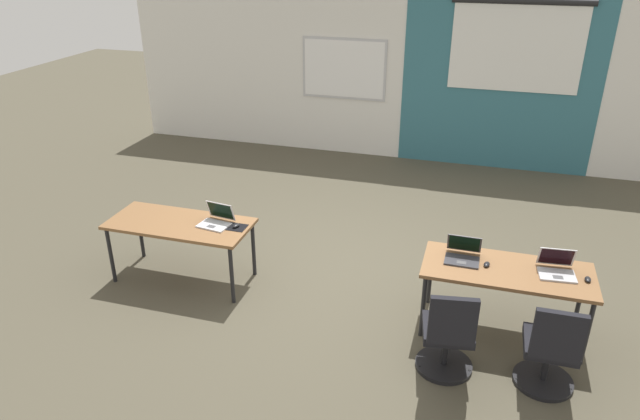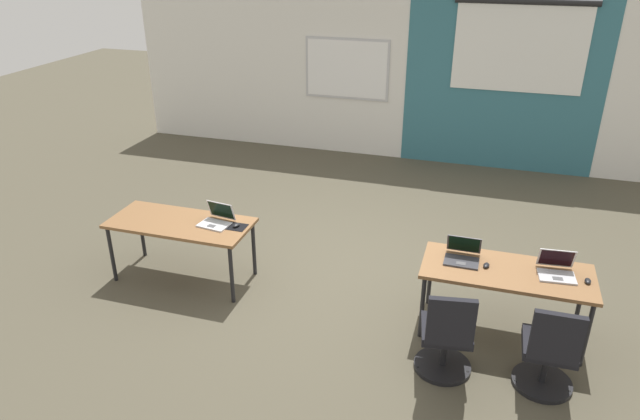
{
  "view_description": "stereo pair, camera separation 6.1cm",
  "coord_description": "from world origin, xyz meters",
  "px_view_note": "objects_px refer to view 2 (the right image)",
  "views": [
    {
      "loc": [
        1.37,
        -5.65,
        3.6
      ],
      "look_at": [
        -0.2,
        -0.32,
        0.95
      ],
      "focal_mm": 32.46,
      "sensor_mm": 36.0,
      "label": 1
    },
    {
      "loc": [
        1.43,
        -5.63,
        3.6
      ],
      "look_at": [
        -0.2,
        -0.32,
        0.95
      ],
      "focal_mm": 32.46,
      "sensor_mm": 36.0,
      "label": 2
    }
  ],
  "objects_px": {
    "laptop_near_right_inner": "(462,255)",
    "mouse_near_right_end": "(588,281)",
    "mouse_near_right_inner": "(486,265)",
    "desk_near_left": "(181,226)",
    "desk_near_right": "(507,275)",
    "mouse_near_left_inner": "(236,225)",
    "chair_near_right_inner": "(446,339)",
    "chair_near_right_end": "(549,355)",
    "laptop_near_left_inner": "(217,220)",
    "laptop_near_right_end": "(557,270)"
  },
  "relations": [
    {
      "from": "laptop_near_right_inner",
      "to": "chair_near_right_end",
      "type": "height_order",
      "value": "laptop_near_right_inner"
    },
    {
      "from": "chair_near_right_inner",
      "to": "desk_near_left",
      "type": "bearing_deg",
      "value": -23.37
    },
    {
      "from": "desk_near_right",
      "to": "laptop_near_left_inner",
      "type": "height_order",
      "value": "laptop_near_left_inner"
    },
    {
      "from": "laptop_near_left_inner",
      "to": "mouse_near_right_end",
      "type": "height_order",
      "value": "laptop_near_left_inner"
    },
    {
      "from": "desk_near_left",
      "to": "mouse_near_right_inner",
      "type": "distance_m",
      "value": 3.3
    },
    {
      "from": "desk_near_left",
      "to": "laptop_near_left_inner",
      "type": "bearing_deg",
      "value": 10.46
    },
    {
      "from": "mouse_near_right_inner",
      "to": "mouse_near_left_inner",
      "type": "bearing_deg",
      "value": 178.59
    },
    {
      "from": "chair_near_right_inner",
      "to": "chair_near_right_end",
      "type": "bearing_deg",
      "value": 173.59
    },
    {
      "from": "mouse_near_left_inner",
      "to": "mouse_near_right_end",
      "type": "bearing_deg",
      "value": -1.26
    },
    {
      "from": "chair_near_right_end",
      "to": "laptop_near_right_inner",
      "type": "bearing_deg",
      "value": -44.83
    },
    {
      "from": "desk_near_right",
      "to": "laptop_near_right_end",
      "type": "relative_size",
      "value": 4.48
    },
    {
      "from": "chair_near_right_end",
      "to": "chair_near_right_inner",
      "type": "bearing_deg",
      "value": 2.2
    },
    {
      "from": "chair_near_right_inner",
      "to": "mouse_near_left_inner",
      "type": "bearing_deg",
      "value": -28.48
    },
    {
      "from": "mouse_near_left_inner",
      "to": "chair_near_right_end",
      "type": "xyz_separation_m",
      "value": [
        3.24,
        -0.8,
        -0.36
      ]
    },
    {
      "from": "mouse_near_right_inner",
      "to": "mouse_near_right_end",
      "type": "xyz_separation_m",
      "value": [
        0.9,
        -0.01,
        0.0
      ]
    },
    {
      "from": "desk_near_left",
      "to": "laptop_near_left_inner",
      "type": "height_order",
      "value": "laptop_near_left_inner"
    },
    {
      "from": "laptop_near_left_inner",
      "to": "mouse_near_left_inner",
      "type": "xyz_separation_m",
      "value": [
        0.24,
        -0.01,
        -0.03
      ]
    },
    {
      "from": "desk_near_left",
      "to": "chair_near_right_inner",
      "type": "height_order",
      "value": "chair_near_right_inner"
    },
    {
      "from": "mouse_near_right_end",
      "to": "desk_near_right",
      "type": "bearing_deg",
      "value": 178.93
    },
    {
      "from": "mouse_near_right_inner",
      "to": "laptop_near_right_end",
      "type": "relative_size",
      "value": 0.3
    },
    {
      "from": "desk_near_right",
      "to": "mouse_near_right_inner",
      "type": "distance_m",
      "value": 0.21
    },
    {
      "from": "laptop_near_right_inner",
      "to": "mouse_near_right_end",
      "type": "distance_m",
      "value": 1.14
    },
    {
      "from": "desk_near_left",
      "to": "laptop_near_right_inner",
      "type": "distance_m",
      "value": 3.07
    },
    {
      "from": "laptop_near_left_inner",
      "to": "laptop_near_right_inner",
      "type": "distance_m",
      "value": 2.65
    },
    {
      "from": "mouse_near_left_inner",
      "to": "mouse_near_right_inner",
      "type": "bearing_deg",
      "value": -1.41
    },
    {
      "from": "laptop_near_right_inner",
      "to": "mouse_near_right_end",
      "type": "xyz_separation_m",
      "value": [
        1.14,
        -0.08,
        -0.03
      ]
    },
    {
      "from": "desk_near_left",
      "to": "mouse_near_right_end",
      "type": "distance_m",
      "value": 4.2
    },
    {
      "from": "laptop_near_right_end",
      "to": "mouse_near_right_end",
      "type": "bearing_deg",
      "value": -18.48
    },
    {
      "from": "desk_near_left",
      "to": "laptop_near_right_end",
      "type": "xyz_separation_m",
      "value": [
        3.93,
        0.05,
        0.11
      ]
    },
    {
      "from": "laptop_near_right_end",
      "to": "chair_near_right_end",
      "type": "distance_m",
      "value": 0.88
    },
    {
      "from": "laptop_near_left_inner",
      "to": "laptop_near_right_end",
      "type": "relative_size",
      "value": 1.03
    },
    {
      "from": "laptop_near_right_inner",
      "to": "mouse_near_right_end",
      "type": "bearing_deg",
      "value": -3.65
    },
    {
      "from": "mouse_near_right_end",
      "to": "desk_near_left",
      "type": "bearing_deg",
      "value": 179.82
    },
    {
      "from": "mouse_near_left_inner",
      "to": "laptop_near_left_inner",
      "type": "bearing_deg",
      "value": 177.12
    },
    {
      "from": "chair_near_right_inner",
      "to": "mouse_near_right_inner",
      "type": "bearing_deg",
      "value": -117.93
    },
    {
      "from": "mouse_near_right_inner",
      "to": "desk_near_left",
      "type": "bearing_deg",
      "value": 179.99
    },
    {
      "from": "desk_near_left",
      "to": "chair_near_right_inner",
      "type": "distance_m",
      "value": 3.15
    },
    {
      "from": "desk_near_left",
      "to": "chair_near_right_inner",
      "type": "xyz_separation_m",
      "value": [
        3.04,
        -0.78,
        -0.28
      ]
    },
    {
      "from": "desk_near_left",
      "to": "laptop_near_right_inner",
      "type": "bearing_deg",
      "value": 1.32
    },
    {
      "from": "desk_near_left",
      "to": "chair_near_right_end",
      "type": "height_order",
      "value": "chair_near_right_end"
    },
    {
      "from": "mouse_near_left_inner",
      "to": "laptop_near_right_inner",
      "type": "distance_m",
      "value": 2.41
    },
    {
      "from": "laptop_near_right_end",
      "to": "mouse_near_right_inner",
      "type": "bearing_deg",
      "value": 179.17
    },
    {
      "from": "desk_near_right",
      "to": "mouse_near_left_inner",
      "type": "bearing_deg",
      "value": 178.7
    },
    {
      "from": "desk_near_left",
      "to": "mouse_near_right_inner",
      "type": "xyz_separation_m",
      "value": [
        3.3,
        -0.0,
        0.08
      ]
    },
    {
      "from": "laptop_near_left_inner",
      "to": "mouse_near_right_end",
      "type": "relative_size",
      "value": 3.6
    },
    {
      "from": "laptop_near_right_inner",
      "to": "chair_near_right_end",
      "type": "xyz_separation_m",
      "value": [
        0.82,
        -0.81,
        -0.39
      ]
    },
    {
      "from": "chair_near_right_inner",
      "to": "mouse_near_right_end",
      "type": "bearing_deg",
      "value": -155.86
    },
    {
      "from": "chair_near_right_inner",
      "to": "laptop_near_right_end",
      "type": "height_order",
      "value": "laptop_near_right_end"
    },
    {
      "from": "desk_near_right",
      "to": "mouse_near_right_end",
      "type": "distance_m",
      "value": 0.71
    },
    {
      "from": "laptop_near_right_end",
      "to": "chair_near_right_end",
      "type": "xyz_separation_m",
      "value": [
        -0.04,
        -0.79,
        -0.39
      ]
    }
  ]
}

